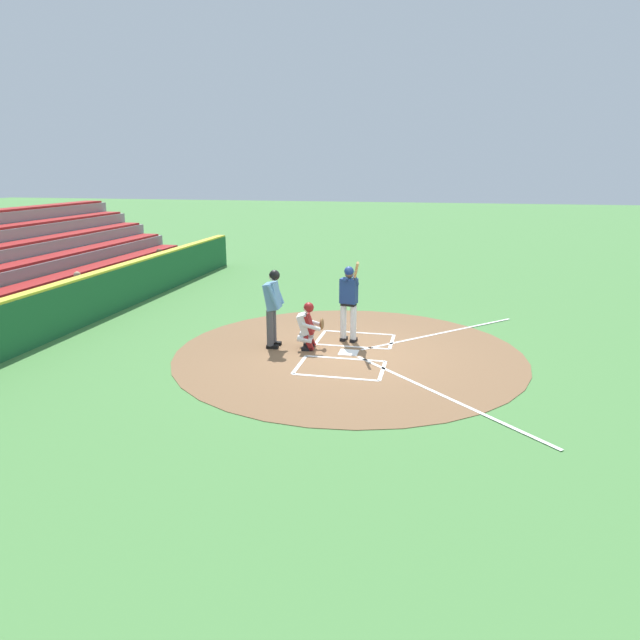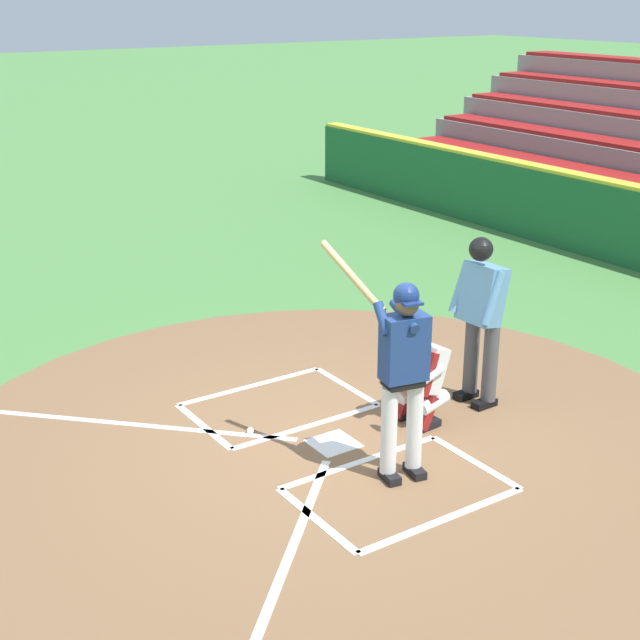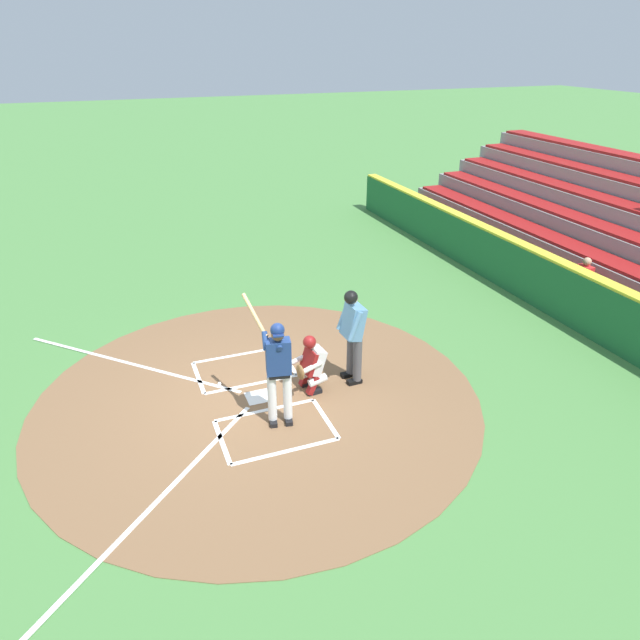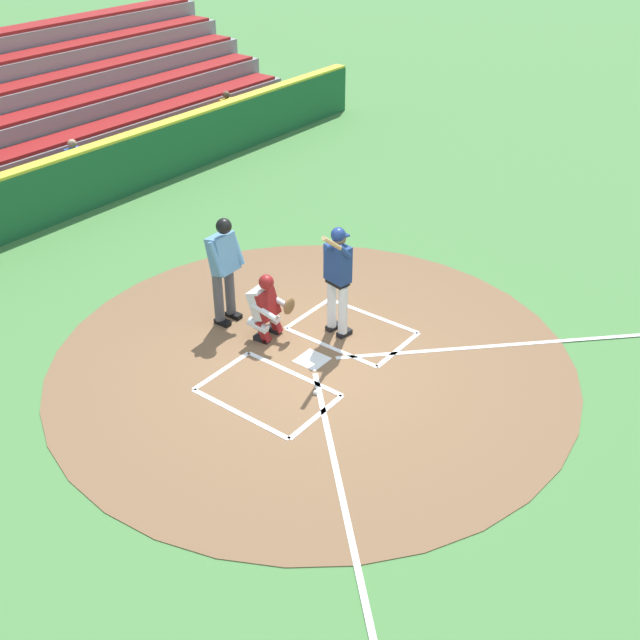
{
  "view_description": "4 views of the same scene",
  "coord_description": "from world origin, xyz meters",
  "px_view_note": "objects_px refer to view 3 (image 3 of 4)",
  "views": [
    {
      "loc": [
        12.25,
        2.02,
        4.13
      ],
      "look_at": [
        0.2,
        -0.63,
        0.81
      ],
      "focal_mm": 31.71,
      "sensor_mm": 36.0,
      "label": 1
    },
    {
      "loc": [
        -6.62,
        4.57,
        4.24
      ],
      "look_at": [
        0.46,
        -0.15,
        1.14
      ],
      "focal_mm": 51.27,
      "sensor_mm": 36.0,
      "label": 2
    },
    {
      "loc": [
        -8.62,
        2.11,
        5.88
      ],
      "look_at": [
        0.2,
        -1.28,
        1.26
      ],
      "focal_mm": 32.39,
      "sensor_mm": 36.0,
      "label": 3
    },
    {
      "loc": [
        7.65,
        6.0,
        6.72
      ],
      "look_at": [
        0.19,
        0.3,
        0.94
      ],
      "focal_mm": 43.17,
      "sensor_mm": 36.0,
      "label": 4
    }
  ],
  "objects_px": {
    "batter": "(278,366)",
    "baseball": "(220,384)",
    "plate_umpire": "(353,330)",
    "catcher": "(311,363)"
  },
  "relations": [
    {
      "from": "plate_umpire",
      "to": "baseball",
      "type": "bearing_deg",
      "value": 73.35
    },
    {
      "from": "batter",
      "to": "plate_umpire",
      "type": "distance_m",
      "value": 1.85
    },
    {
      "from": "batter",
      "to": "catcher",
      "type": "bearing_deg",
      "value": -48.62
    },
    {
      "from": "catcher",
      "to": "batter",
      "type": "bearing_deg",
      "value": 131.38
    },
    {
      "from": "catcher",
      "to": "baseball",
      "type": "xyz_separation_m",
      "value": [
        0.76,
        1.56,
        -0.55
      ]
    },
    {
      "from": "catcher",
      "to": "baseball",
      "type": "relative_size",
      "value": 15.27
    },
    {
      "from": "batter",
      "to": "catcher",
      "type": "height_order",
      "value": "batter"
    },
    {
      "from": "batter",
      "to": "baseball",
      "type": "xyz_separation_m",
      "value": [
        1.5,
        0.72,
        -1.06
      ]
    },
    {
      "from": "batter",
      "to": "baseball",
      "type": "height_order",
      "value": "batter"
    },
    {
      "from": "baseball",
      "to": "plate_umpire",
      "type": "bearing_deg",
      "value": -106.65
    }
  ]
}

